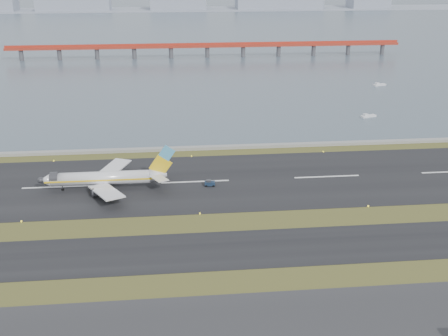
{
  "coord_description": "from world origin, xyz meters",
  "views": [
    {
      "loc": [
        -7.21,
        -124.28,
        62.45
      ],
      "look_at": [
        7.78,
        22.0,
        7.12
      ],
      "focal_mm": 45.0,
      "sensor_mm": 36.0,
      "label": 1
    }
  ],
  "objects": [
    {
      "name": "runway_strip",
      "position": [
        0.0,
        30.0,
        0.05
      ],
      "size": [
        1000.0,
        45.0,
        0.1
      ],
      "primitive_type": "cube",
      "color": "black",
      "rests_on": "ground"
    },
    {
      "name": "airliner",
      "position": [
        -25.44,
        27.03,
        3.46
      ],
      "size": [
        38.52,
        32.89,
        12.8
      ],
      "color": "white",
      "rests_on": "ground"
    },
    {
      "name": "pushback_tug",
      "position": [
        4.01,
        26.35,
        0.92
      ],
      "size": [
        3.07,
        1.94,
        1.9
      ],
      "rotation": [
        0.0,
        0.0,
        -0.07
      ],
      "color": "#15263C",
      "rests_on": "ground"
    },
    {
      "name": "bay_water",
      "position": [
        0.0,
        460.0,
        0.0
      ],
      "size": [
        1400.0,
        800.0,
        1.3
      ],
      "primitive_type": "cube",
      "color": "#42505F",
      "rests_on": "ground"
    },
    {
      "name": "taxiway_strip",
      "position": [
        0.0,
        -12.0,
        0.05
      ],
      "size": [
        1000.0,
        18.0,
        0.1
      ],
      "primitive_type": "cube",
      "color": "black",
      "rests_on": "ground"
    },
    {
      "name": "red_pier",
      "position": [
        20.0,
        250.0,
        7.28
      ],
      "size": [
        260.0,
        5.0,
        10.2
      ],
      "color": "#AE2F1D",
      "rests_on": "ground"
    },
    {
      "name": "workboat_far",
      "position": [
        102.17,
        153.33,
        0.54
      ],
      "size": [
        7.35,
        4.41,
        1.7
      ],
      "rotation": [
        0.0,
        0.0,
        0.34
      ],
      "color": "silver",
      "rests_on": "ground"
    },
    {
      "name": "far_shoreline",
      "position": [
        13.62,
        620.0,
        6.07
      ],
      "size": [
        1400.0,
        80.0,
        60.5
      ],
      "color": "#8C95A6",
      "rests_on": "ground"
    },
    {
      "name": "workboat_near",
      "position": [
        75.51,
        94.47,
        0.51
      ],
      "size": [
        7.02,
        4.15,
        1.63
      ],
      "rotation": [
        0.0,
        0.0,
        0.33
      ],
      "color": "silver",
      "rests_on": "ground"
    },
    {
      "name": "seawall",
      "position": [
        0.0,
        60.0,
        0.5
      ],
      "size": [
        1000.0,
        2.5,
        1.0
      ],
      "primitive_type": "cube",
      "color": "gray",
      "rests_on": "ground"
    },
    {
      "name": "ground",
      "position": [
        0.0,
        0.0,
        0.0
      ],
      "size": [
        1000.0,
        1000.0,
        0.0
      ],
      "primitive_type": "plane",
      "color": "#394619",
      "rests_on": "ground"
    }
  ]
}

